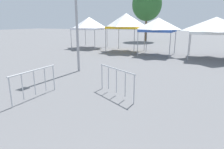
{
  "coord_description": "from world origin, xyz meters",
  "views": [
    {
      "loc": [
        1.76,
        0.37,
        2.74
      ],
      "look_at": [
        -0.59,
        5.25,
        1.3
      ],
      "focal_mm": 31.45,
      "sensor_mm": 36.0,
      "label": 1
    }
  ],
  "objects": [
    {
      "name": "canopy_tent_far_left",
      "position": [
        -2.14,
        17.37,
        2.54
      ],
      "size": [
        2.76,
        2.76,
        3.12
      ],
      "color": "#9E9EA3",
      "rests_on": "ground"
    },
    {
      "name": "canopy_tent_left_of_center",
      "position": [
        2.18,
        17.28,
        2.53
      ],
      "size": [
        3.71,
        3.71,
        3.14
      ],
      "color": "#9E9EA3",
      "rests_on": "ground"
    },
    {
      "name": "canopy_tent_right_of_center",
      "position": [
        -5.38,
        18.19,
        2.86
      ],
      "size": [
        3.07,
        3.07,
        3.57
      ],
      "color": "#9E9EA3",
      "rests_on": "ground"
    },
    {
      "name": "crowd_barrier_near_person",
      "position": [
        -1.19,
        6.87,
        0.75
      ],
      "size": [
        1.88,
        1.03,
        1.08
      ],
      "color": "#B7BABF",
      "rests_on": "ground"
    },
    {
      "name": "canopy_tent_behind_center",
      "position": [
        -10.02,
        19.07,
        2.63
      ],
      "size": [
        3.11,
        3.11,
        3.3
      ],
      "color": "#9E9EA3",
      "rests_on": "ground"
    },
    {
      "name": "tree_behind_tents_center",
      "position": [
        -6.68,
        29.4,
        5.23
      ],
      "size": [
        4.23,
        4.23,
        7.57
      ],
      "color": "brown",
      "rests_on": "ground"
    },
    {
      "name": "crowd_barrier_by_lift",
      "position": [
        -3.82,
        5.34,
        0.75
      ],
      "size": [
        0.09,
        2.1,
        1.08
      ],
      "color": "#B7BABF",
      "rests_on": "ground"
    }
  ]
}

